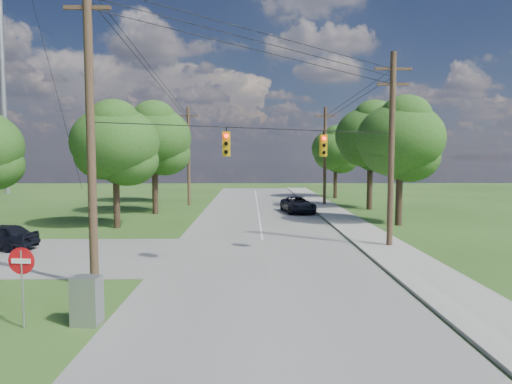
{
  "coord_description": "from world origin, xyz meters",
  "views": [
    {
      "loc": [
        1.29,
        -16.57,
        4.9
      ],
      "look_at": [
        1.56,
        5.0,
        3.26
      ],
      "focal_mm": 32.0,
      "sensor_mm": 36.0,
      "label": 1
    }
  ],
  "objects_px": {
    "pole_sw": "(90,121)",
    "do_not_enter_sign": "(22,269)",
    "control_cabinet": "(87,301)",
    "pole_north_w": "(189,155)",
    "pole_ne": "(391,147)",
    "pole_north_e": "(325,155)",
    "car_main_north": "(298,205)"
  },
  "relations": [
    {
      "from": "pole_sw",
      "to": "pole_ne",
      "type": "distance_m",
      "value": 15.51
    },
    {
      "from": "pole_sw",
      "to": "do_not_enter_sign",
      "type": "xyz_separation_m",
      "value": [
        -0.64,
        -4.1,
        -4.51
      ]
    },
    {
      "from": "pole_north_w",
      "to": "car_main_north",
      "type": "xyz_separation_m",
      "value": [
        10.5,
        -6.53,
        -4.39
      ]
    },
    {
      "from": "pole_sw",
      "to": "control_cabinet",
      "type": "xyz_separation_m",
      "value": [
        1.1,
        -3.88,
        -5.51
      ]
    },
    {
      "from": "pole_sw",
      "to": "do_not_enter_sign",
      "type": "relative_size",
      "value": 5.11
    },
    {
      "from": "pole_sw",
      "to": "control_cabinet",
      "type": "height_order",
      "value": "pole_sw"
    },
    {
      "from": "control_cabinet",
      "to": "do_not_enter_sign",
      "type": "relative_size",
      "value": 0.61
    },
    {
      "from": "pole_north_w",
      "to": "pole_north_e",
      "type": "bearing_deg",
      "value": 0.0
    },
    {
      "from": "pole_north_e",
      "to": "car_main_north",
      "type": "bearing_deg",
      "value": -117.51
    },
    {
      "from": "control_cabinet",
      "to": "do_not_enter_sign",
      "type": "bearing_deg",
      "value": -166.71
    },
    {
      "from": "pole_ne",
      "to": "control_cabinet",
      "type": "bearing_deg",
      "value": -137.2
    },
    {
      "from": "car_main_north",
      "to": "pole_north_w",
      "type": "bearing_deg",
      "value": 140.15
    },
    {
      "from": "pole_ne",
      "to": "pole_sw",
      "type": "bearing_deg",
      "value": -150.62
    },
    {
      "from": "pole_sw",
      "to": "control_cabinet",
      "type": "relative_size",
      "value": 8.3
    },
    {
      "from": "pole_sw",
      "to": "pole_north_e",
      "type": "height_order",
      "value": "pole_sw"
    },
    {
      "from": "pole_sw",
      "to": "pole_ne",
      "type": "xyz_separation_m",
      "value": [
        13.5,
        7.6,
        -0.76
      ]
    },
    {
      "from": "pole_ne",
      "to": "do_not_enter_sign",
      "type": "xyz_separation_m",
      "value": [
        -14.14,
        -11.7,
        -3.75
      ]
    },
    {
      "from": "pole_ne",
      "to": "pole_north_e",
      "type": "distance_m",
      "value": 22.0
    },
    {
      "from": "pole_sw",
      "to": "car_main_north",
      "type": "relative_size",
      "value": 2.35
    },
    {
      "from": "do_not_enter_sign",
      "to": "pole_north_w",
      "type": "bearing_deg",
      "value": 94.65
    },
    {
      "from": "pole_ne",
      "to": "pole_north_w",
      "type": "distance_m",
      "value": 26.03
    },
    {
      "from": "pole_ne",
      "to": "pole_north_e",
      "type": "xyz_separation_m",
      "value": [
        -0.0,
        22.0,
        -0.34
      ]
    },
    {
      "from": "pole_north_w",
      "to": "control_cabinet",
      "type": "distance_m",
      "value": 33.8
    },
    {
      "from": "pole_north_e",
      "to": "car_main_north",
      "type": "xyz_separation_m",
      "value": [
        -3.4,
        -6.53,
        -4.39
      ]
    },
    {
      "from": "pole_ne",
      "to": "control_cabinet",
      "type": "relative_size",
      "value": 7.26
    },
    {
      "from": "car_main_north",
      "to": "control_cabinet",
      "type": "height_order",
      "value": "car_main_north"
    },
    {
      "from": "pole_north_e",
      "to": "control_cabinet",
      "type": "relative_size",
      "value": 6.92
    },
    {
      "from": "pole_sw",
      "to": "do_not_enter_sign",
      "type": "height_order",
      "value": "pole_sw"
    },
    {
      "from": "pole_north_e",
      "to": "pole_north_w",
      "type": "height_order",
      "value": "same"
    },
    {
      "from": "pole_sw",
      "to": "control_cabinet",
      "type": "distance_m",
      "value": 6.82
    },
    {
      "from": "pole_north_w",
      "to": "control_cabinet",
      "type": "xyz_separation_m",
      "value": [
        1.5,
        -33.48,
        -4.41
      ]
    },
    {
      "from": "car_main_north",
      "to": "do_not_enter_sign",
      "type": "xyz_separation_m",
      "value": [
        -10.74,
        -27.17,
        0.98
      ]
    }
  ]
}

